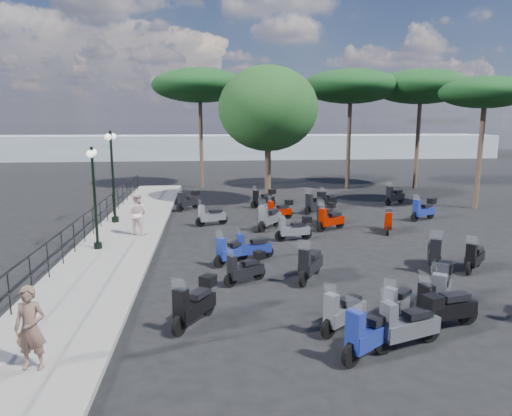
{
  "coord_description": "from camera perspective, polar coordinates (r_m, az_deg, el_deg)",
  "views": [
    {
      "loc": [
        -2.9,
        -15.78,
        4.82
      ],
      "look_at": [
        -0.96,
        3.1,
        1.2
      ],
      "focal_mm": 32.0,
      "sensor_mm": 36.0,
      "label": 1
    }
  ],
  "objects": [
    {
      "name": "scooter_16",
      "position": [
        24.49,
        7.37,
        0.62
      ],
      "size": [
        1.37,
        1.35,
        1.4
      ],
      "rotation": [
        0.0,
        0.0,
        2.35
      ],
      "color": "black",
      "rests_on": "ground"
    },
    {
      "name": "scooter_6",
      "position": [
        10.62,
        18.62,
        -13.59
      ],
      "size": [
        1.74,
        0.83,
        1.43
      ],
      "rotation": [
        0.0,
        0.0,
        1.89
      ],
      "color": "black",
      "rests_on": "ground"
    },
    {
      "name": "scooter_4",
      "position": [
        25.26,
        -8.48,
        0.85
      ],
      "size": [
        1.25,
        1.36,
        1.34
      ],
      "rotation": [
        0.0,
        0.0,
        2.41
      ],
      "color": "black",
      "rests_on": "ground"
    },
    {
      "name": "pine_2",
      "position": [
        33.67,
        -7.04,
        14.92
      ],
      "size": [
        6.8,
        6.8,
        8.49
      ],
      "color": "#38281E",
      "rests_on": "ground"
    },
    {
      "name": "scooter_20",
      "position": [
        20.66,
        9.27,
        -1.51
      ],
      "size": [
        1.5,
        1.0,
        1.34
      ],
      "rotation": [
        0.0,
        0.0,
        2.11
      ],
      "color": "black",
      "rests_on": "ground"
    },
    {
      "name": "scooter_5",
      "position": [
        11.05,
        10.84,
        -12.69
      ],
      "size": [
        1.35,
        1.09,
        1.3
      ],
      "rotation": [
        0.0,
        0.0,
        2.23
      ],
      "color": "black",
      "rests_on": "ground"
    },
    {
      "name": "railing",
      "position": [
        19.61,
        -20.23,
        -1.42
      ],
      "size": [
        0.04,
        26.04,
        1.1
      ],
      "color": "black",
      "rests_on": "sidewalk"
    },
    {
      "name": "pedestrian_far",
      "position": [
        19.58,
        -14.64,
        -0.7
      ],
      "size": [
        1.02,
        0.9,
        1.77
      ],
      "primitive_type": "imported",
      "rotation": [
        0.0,
        0.0,
        2.84
      ],
      "color": "beige",
      "rests_on": "sidewalk"
    },
    {
      "name": "scooter_17",
      "position": [
        11.79,
        22.43,
        -11.51
      ],
      "size": [
        1.83,
        0.68,
        1.47
      ],
      "rotation": [
        0.0,
        0.0,
        1.77
      ],
      "color": "black",
      "rests_on": "ground"
    },
    {
      "name": "scooter_1",
      "position": [
        11.23,
        -7.67,
        -11.82
      ],
      "size": [
        1.07,
        1.55,
        1.38
      ],
      "rotation": [
        0.0,
        0.0,
        2.59
      ],
      "color": "black",
      "rests_on": "ground"
    },
    {
      "name": "pine_0",
      "position": [
        33.58,
        11.76,
        14.63
      ],
      "size": [
        6.79,
        6.79,
        8.4
      ],
      "color": "#38281E",
      "rests_on": "ground"
    },
    {
      "name": "scooter_27",
      "position": [
        23.96,
        20.21,
        -0.23
      ],
      "size": [
        1.57,
        0.99,
        1.36
      ],
      "rotation": [
        0.0,
        0.0,
        2.06
      ],
      "color": "black",
      "rests_on": "ground"
    },
    {
      "name": "sidewalk",
      "position": [
        19.7,
        -16.26,
        -3.58
      ],
      "size": [
        3.0,
        30.0,
        0.15
      ],
      "primitive_type": "cube",
      "color": "slate",
      "rests_on": "ground"
    },
    {
      "name": "ground",
      "position": [
        16.75,
        4.36,
        -5.96
      ],
      "size": [
        120.0,
        120.0,
        0.0
      ],
      "primitive_type": "plane",
      "color": "black",
      "rests_on": "ground"
    },
    {
      "name": "scooter_26",
      "position": [
        20.85,
        16.21,
        -1.66
      ],
      "size": [
        0.82,
        1.5,
        1.26
      ],
      "rotation": [
        0.0,
        0.0,
        2.75
      ],
      "color": "black",
      "rests_on": "ground"
    },
    {
      "name": "scooter_10",
      "position": [
        25.82,
        0.96,
        1.15
      ],
      "size": [
        1.51,
        0.93,
        1.3
      ],
      "rotation": [
        0.0,
        0.0,
        2.04
      ],
      "color": "black",
      "rests_on": "ground"
    },
    {
      "name": "scooter_25",
      "position": [
        16.21,
        21.36,
        -5.38
      ],
      "size": [
        0.97,
        1.72,
        1.47
      ],
      "rotation": [
        0.0,
        0.0,
        2.71
      ],
      "color": "black",
      "rests_on": "ground"
    },
    {
      "name": "scooter_15",
      "position": [
        22.62,
        2.94,
        -0.29
      ],
      "size": [
        1.48,
        0.83,
        1.26
      ],
      "rotation": [
        0.0,
        0.0,
        1.98
      ],
      "color": "black",
      "rests_on": "ground"
    },
    {
      "name": "scooter_11",
      "position": [
        10.04,
        14.06,
        -14.98
      ],
      "size": [
        1.56,
        1.19,
        1.47
      ],
      "rotation": [
        0.0,
        0.0,
        2.2
      ],
      "color": "black",
      "rests_on": "ground"
    },
    {
      "name": "scooter_9",
      "position": [
        20.55,
        1.63,
        -1.29
      ],
      "size": [
        1.22,
        1.57,
        1.49
      ],
      "rotation": [
        0.0,
        0.0,
        2.5
      ],
      "color": "black",
      "rests_on": "ground"
    },
    {
      "name": "scooter_7",
      "position": [
        13.85,
        -1.32,
        -7.6
      ],
      "size": [
        1.34,
        0.93,
        1.2
      ],
      "rotation": [
        0.0,
        0.0,
        2.12
      ],
      "color": "black",
      "rests_on": "ground"
    },
    {
      "name": "scooter_28",
      "position": [
        27.95,
        16.92,
        1.42
      ],
      "size": [
        1.54,
        1.09,
        1.41
      ],
      "rotation": [
        0.0,
        0.0,
        2.15
      ],
      "color": "black",
      "rests_on": "ground"
    },
    {
      "name": "lamp_post_2",
      "position": [
        22.1,
        -17.5,
        4.46
      ],
      "size": [
        0.34,
        1.25,
        4.24
      ],
      "rotation": [
        0.0,
        0.0,
        -0.02
      ],
      "color": "black",
      "rests_on": "sidewalk"
    },
    {
      "name": "pine_3",
      "position": [
        28.05,
        26.75,
        12.71
      ],
      "size": [
        4.84,
        4.84,
        7.19
      ],
      "color": "#38281E",
      "rests_on": "ground"
    },
    {
      "name": "broadleaf_tree",
      "position": [
        26.58,
        1.52,
        12.29
      ],
      "size": [
        5.69,
        5.69,
        7.94
      ],
      "color": "#38281E",
      "rests_on": "ground"
    },
    {
      "name": "scooter_13",
      "position": [
        14.14,
        6.75,
        -7.07
      ],
      "size": [
        1.06,
        1.6,
        1.43
      ],
      "rotation": [
        0.0,
        0.0,
        2.6
      ],
      "color": "black",
      "rests_on": "ground"
    },
    {
      "name": "scooter_22",
      "position": [
        25.96,
        8.93,
        0.95
      ],
      "size": [
        1.29,
        1.07,
        1.26
      ],
      "rotation": [
        0.0,
        0.0,
        2.25
      ],
      "color": "black",
      "rests_on": "ground"
    },
    {
      "name": "distant_hills",
      "position": [
        60.94,
        -3.17,
        7.66
      ],
      "size": [
        70.0,
        8.0,
        3.0
      ],
      "primitive_type": "cube",
      "color": "gray",
      "rests_on": "ground"
    },
    {
      "name": "scooter_3",
      "position": [
        21.41,
        -5.67,
        -1.04
      ],
      "size": [
        1.53,
        0.81,
        1.29
      ],
      "rotation": [
        0.0,
        0.0,
        1.96
      ],
      "color": "black",
      "rests_on": "ground"
    },
    {
      "name": "scooter_19",
      "position": [
        16.55,
        25.62,
        -5.62
      ],
      "size": [
        1.21,
        1.2,
        1.28
      ],
      "rotation": [
        0.0,
        0.0,
        2.35
      ],
      "color": "black",
      "rests_on": "ground"
    },
    {
      "name": "scooter_8",
      "position": [
        15.65,
        -3.17,
        -5.46
      ],
      "size": [
        1.25,
        1.15,
        1.28
      ],
      "rotation": [
        0.0,
        0.0,
        2.31
      ],
      "color": "black",
      "rests_on": "ground"
    },
    {
      "name": "scooter_21",
      "position": [
        21.78,
        8.71,
        -0.81
      ],
      "size": [
        1.18,
        1.31,
        1.28
      ],
      "rotation": [
        0.0,
        0.0,
        2.43
      ],
      "color": "black",
      "rests_on": "ground"
    },
    {
      "name": "scooter_12",
      "position": [
        11.98,
        17.28,
        -11.32
      ],
      "size": [
        1.16,
        1.06,
        1.18
      ],
      "rotation": [
        0.0,
        0.0,
        2.31
      ],
      "color": "black",
      "rests_on": "ground"
    },
    {
      "name": "lamp_post_1",
      "position": [
        17.63,
        -19.56,
        1.97
      ],
      "size": [
        0.38,
        1.11,
        3.78
      ],
      "rotation": [
        0.0,
        0.0,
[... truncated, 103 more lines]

